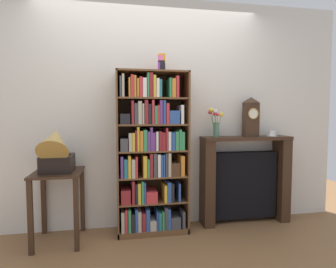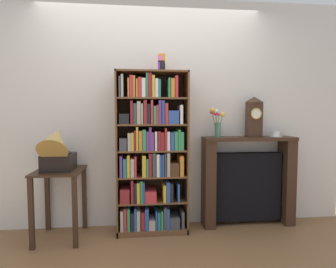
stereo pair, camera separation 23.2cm
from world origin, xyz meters
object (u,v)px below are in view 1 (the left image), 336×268
Objects in this scene: gramophone at (56,150)px; fireplace_mantel at (244,180)px; bookshelf at (151,156)px; mantel_clock at (251,117)px; side_table_left at (58,190)px; teacup_with_saucer at (272,134)px; cup_stack at (162,63)px; flower_vase at (215,122)px.

fireplace_mantel is at bearing 6.15° from gramophone.
bookshelf is 3.79× the size of mantel_clock.
side_table_left is at bearing 90.00° from gramophone.
side_table_left is 2.47m from teacup_with_saucer.
bookshelf is at bearing 4.80° from side_table_left.
flower_vase is at bearing 2.86° from cup_stack.
cup_stack reaches higher than teacup_with_saucer.
teacup_with_saucer is at bearing -3.76° from fireplace_mantel.
teacup_with_saucer reaches higher than side_table_left.
side_table_left is 2.26m from mantel_clock.
bookshelf reaches higher than teacup_with_saucer.
cup_stack is (0.12, 0.02, 1.00)m from bookshelf.
teacup_with_saucer is at bearing 1.71° from cup_stack.
teacup_with_saucer is at bearing 0.70° from flower_vase.
bookshelf is 0.97m from gramophone.
mantel_clock reaches higher than fireplace_mantel.
cup_stack is at bearing -177.95° from mantel_clock.
mantel_clock is at bearing 2.72° from bookshelf.
fireplace_mantel is (1.13, 0.08, -0.33)m from bookshelf.
mantel_clock is (1.07, 0.04, -0.58)m from cup_stack.
mantel_clock reaches higher than side_table_left.
flower_vase reaches higher than fireplace_mantel.
cup_stack is 0.90m from flower_vase.
mantel_clock is (1.19, 0.06, 0.42)m from bookshelf.
mantel_clock is at bearing 5.37° from gramophone.
side_table_left is 2.15× the size of flower_vase.
flower_vase is at bearing -179.30° from teacup_with_saucer.
teacup_with_saucer is at bearing 2.29° from bookshelf.
gramophone reaches higher than fireplace_mantel.
side_table_left is 1.56× the size of mantel_clock.
fireplace_mantel is 3.18× the size of flower_vase.
side_table_left is 1.37× the size of gramophone.
cup_stack is at bearing -177.14° from flower_vase.
cup_stack reaches higher than bookshelf.
bookshelf is at bearing -176.21° from flower_vase.
side_table_left is at bearing -175.20° from bookshelf.
fireplace_mantel is at bearing 3.48° from cup_stack.
fireplace_mantel is 0.76m from mantel_clock.
cup_stack is 1.55m from teacup_with_saucer.
teacup_with_saucer is (2.41, 0.20, 0.11)m from gramophone.
gramophone is (-0.95, -0.14, 0.11)m from bookshelf.
bookshelf is 3.33× the size of gramophone.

